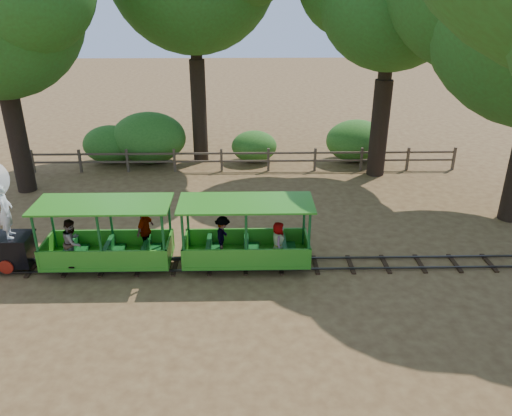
{
  "coord_description": "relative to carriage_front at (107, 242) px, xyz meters",
  "views": [
    {
      "loc": [
        0.03,
        -12.27,
        7.3
      ],
      "look_at": [
        0.31,
        0.5,
        1.6
      ],
      "focal_mm": 35.0,
      "sensor_mm": 36.0,
      "label": 1
    }
  ],
  "objects": [
    {
      "name": "shrub_west",
      "position": [
        -2.18,
        9.33,
        0.01
      ],
      "size": [
        2.43,
        1.87,
        1.68
      ],
      "primitive_type": "ellipsoid",
      "color": "#2D6B1E",
      "rests_on": "ground"
    },
    {
      "name": "shrub_mid_w",
      "position": [
        -0.44,
        9.33,
        0.3
      ],
      "size": [
        3.27,
        2.52,
        2.27
      ],
      "primitive_type": "ellipsoid",
      "color": "#2D6B1E",
      "rests_on": "ground"
    },
    {
      "name": "shrub_east",
      "position": [
        8.81,
        9.33,
        0.1
      ],
      "size": [
        2.71,
        2.08,
        1.87
      ],
      "primitive_type": "ellipsoid",
      "color": "#2D6B1E",
      "rests_on": "ground"
    },
    {
      "name": "carriage_rear",
      "position": [
        3.82,
        0.01,
        -0.05
      ],
      "size": [
        3.64,
        1.49,
        1.89
      ],
      "color": "#34901F",
      "rests_on": "track"
    },
    {
      "name": "fence",
      "position": [
        3.81,
        8.03,
        -0.25
      ],
      "size": [
        18.1,
        0.1,
        1.0
      ],
      "color": "brown",
      "rests_on": "ground"
    },
    {
      "name": "track",
      "position": [
        3.81,
        0.03,
        -0.77
      ],
      "size": [
        22.0,
        1.0,
        0.1
      ],
      "color": "#3F3D3A",
      "rests_on": "ground"
    },
    {
      "name": "shrub_mid_e",
      "position": [
        4.23,
        9.33,
        -0.13
      ],
      "size": [
        2.04,
        1.57,
        1.41
      ],
      "primitive_type": "ellipsoid",
      "color": "#2D6B1E",
      "rests_on": "ground"
    },
    {
      "name": "carriage_front",
      "position": [
        0.0,
        0.0,
        0.0
      ],
      "size": [
        3.64,
        1.49,
        1.89
      ],
      "color": "#34901F",
      "rests_on": "track"
    },
    {
      "name": "ground",
      "position": [
        3.81,
        0.03,
        -0.83
      ],
      "size": [
        90.0,
        90.0,
        0.0
      ],
      "primitive_type": "plane",
      "color": "olive",
      "rests_on": "ground"
    }
  ]
}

